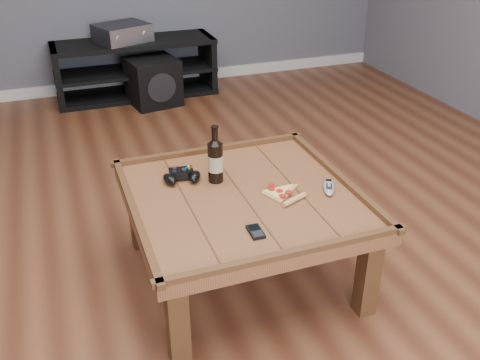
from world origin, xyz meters
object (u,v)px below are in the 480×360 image
object	(u,v)px
media_console	(136,69)
game_controller	(182,176)
av_receiver	(122,33)
beer_bottle	(215,159)
subwoofer	(153,81)
game_console	(148,92)
coffee_table	(243,206)
pizza_slice	(282,194)
smartphone	(256,232)
remote_control	(329,187)

from	to	relation	value
media_console	game_controller	distance (m)	2.54
game_controller	av_receiver	world-z (taller)	av_receiver
media_console	av_receiver	bearing A→B (deg)	-176.56
media_console	beer_bottle	bearing A→B (deg)	-91.59
beer_bottle	game_controller	distance (m)	0.18
beer_bottle	subwoofer	size ratio (longest dim) A/B	0.61
media_console	av_receiver	xyz separation A→B (m)	(-0.08, -0.01, 0.33)
game_controller	game_console	world-z (taller)	game_controller
game_console	av_receiver	bearing A→B (deg)	136.21
game_controller	media_console	bearing A→B (deg)	92.13
beer_bottle	subwoofer	bearing A→B (deg)	85.78
coffee_table	pizza_slice	size ratio (longest dim) A/B	3.66
subwoofer	smartphone	bearing A→B (deg)	-102.78
coffee_table	subwoofer	distance (m)	2.51
coffee_table	media_console	size ratio (longest dim) A/B	0.74
smartphone	remote_control	distance (m)	0.49
game_console	beer_bottle	bearing A→B (deg)	-74.08
pizza_slice	remote_control	xyz separation A→B (m)	(0.23, -0.02, 0.00)
pizza_slice	remote_control	distance (m)	0.23
game_controller	subwoofer	xyz separation A→B (m)	(0.32, 2.27, -0.28)
pizza_slice	beer_bottle	bearing A→B (deg)	113.08
coffee_table	pizza_slice	distance (m)	0.19
av_receiver	coffee_table	bearing A→B (deg)	-109.45
smartphone	av_receiver	bearing A→B (deg)	92.33
pizza_slice	remote_control	size ratio (longest dim) A/B	1.68
media_console	av_receiver	size ratio (longest dim) A/B	2.71
media_console	subwoofer	distance (m)	0.28
beer_bottle	smartphone	size ratio (longest dim) A/B	2.77
remote_control	game_console	bearing A→B (deg)	124.06
beer_bottle	av_receiver	distance (m)	2.57
media_console	game_console	world-z (taller)	media_console
media_console	remote_control	world-z (taller)	media_console
game_controller	pizza_slice	xyz separation A→B (m)	(0.38, -0.29, -0.02)
smartphone	game_console	xyz separation A→B (m)	(0.10, 2.80, -0.34)
media_console	subwoofer	bearing A→B (deg)	-68.51
av_receiver	subwoofer	xyz separation A→B (m)	(0.18, -0.25, -0.38)
game_controller	pizza_slice	world-z (taller)	game_controller
pizza_slice	av_receiver	world-z (taller)	av_receiver
game_controller	smartphone	size ratio (longest dim) A/B	1.99
smartphone	remote_control	world-z (taller)	remote_control
smartphone	pizza_slice	bearing A→B (deg)	49.21
beer_bottle	pizza_slice	distance (m)	0.35
game_controller	smartphone	bearing A→B (deg)	-65.34
media_console	game_controller	xyz separation A→B (m)	(-0.22, -2.52, 0.23)
coffee_table	subwoofer	world-z (taller)	coffee_table
coffee_table	av_receiver	distance (m)	2.75
coffee_table	game_controller	xyz separation A→B (m)	(-0.22, 0.23, 0.08)
game_console	game_controller	bearing A→B (deg)	-77.88
coffee_table	beer_bottle	size ratio (longest dim) A/B	3.71
coffee_table	game_console	distance (m)	2.51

